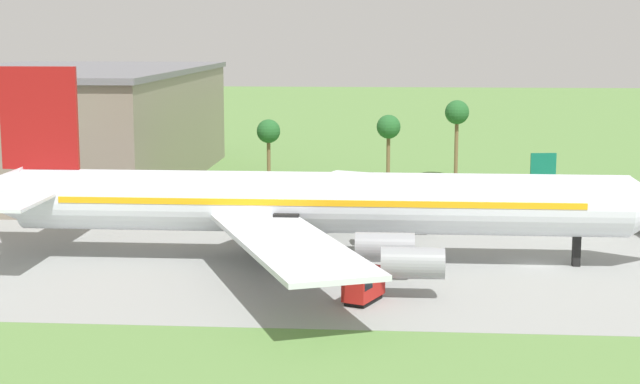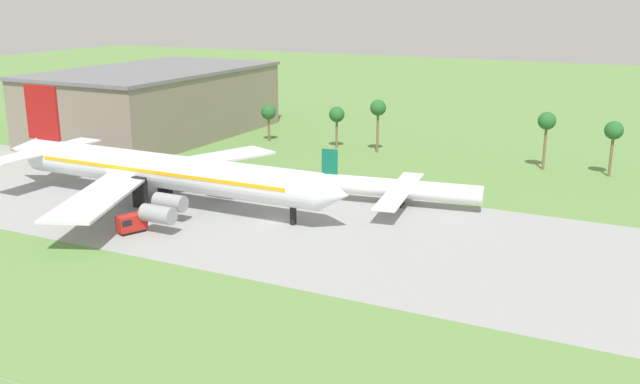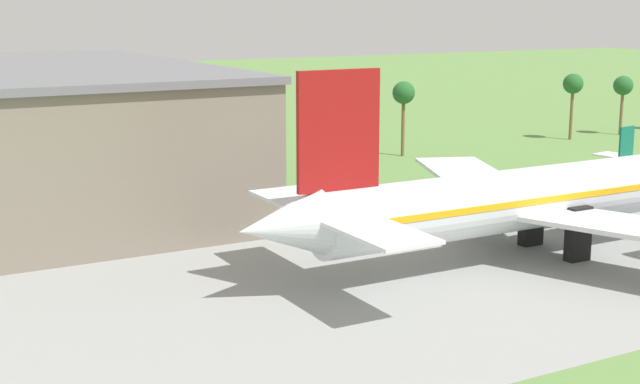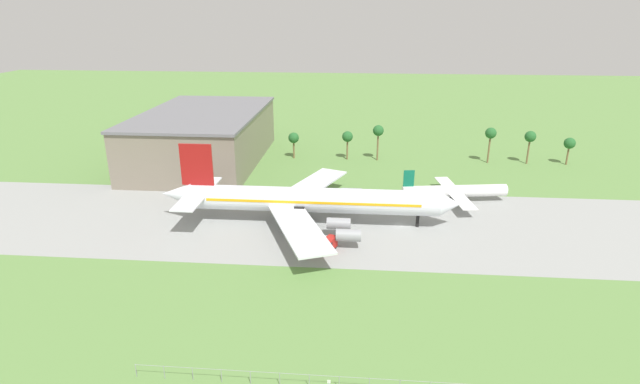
# 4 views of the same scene
# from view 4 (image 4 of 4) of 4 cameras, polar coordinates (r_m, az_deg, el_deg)

# --- Properties ---
(ground_plane) EXTENTS (600.00, 600.00, 0.00)m
(ground_plane) POSITION_cam_4_polar(r_m,az_deg,el_deg) (119.03, 9.30, -3.82)
(ground_plane) COLOR #5B8442
(taxiway_strip) EXTENTS (320.00, 44.00, 0.02)m
(taxiway_strip) POSITION_cam_4_polar(r_m,az_deg,el_deg) (119.02, 9.30, -3.81)
(taxiway_strip) COLOR gray
(taxiway_strip) RESTS_ON ground_plane
(jet_airliner) EXTENTS (70.26, 55.52, 18.75)m
(jet_airliner) POSITION_cam_4_polar(r_m,az_deg,el_deg) (116.93, -1.40, -0.93)
(jet_airliner) COLOR silver
(jet_airliner) RESTS_ON ground_plane
(regional_aircraft) EXTENTS (27.70, 25.07, 8.95)m
(regional_aircraft) POSITION_cam_4_polar(r_m,az_deg,el_deg) (135.51, 15.07, 0.09)
(regional_aircraft) COLOR white
(regional_aircraft) RESTS_ON ground_plane
(baggage_tug) EXTENTS (3.53, 4.73, 2.78)m
(baggage_tug) POSITION_cam_4_polar(r_m,az_deg,el_deg) (105.08, 1.00, -6.01)
(baggage_tug) COLOR black
(baggage_tug) RESTS_ON ground_plane
(no_stopping_sign) EXTENTS (0.44, 0.08, 1.68)m
(no_stopping_sign) POSITION_cam_4_polar(r_m,az_deg,el_deg) (70.91, 1.02, -21.07)
(no_stopping_sign) COLOR gray
(no_stopping_sign) RESTS_ON ground_plane
(terminal_building) EXTENTS (36.72, 61.20, 16.77)m
(terminal_building) POSITION_cam_4_polar(r_m,az_deg,el_deg) (169.68, -13.12, 6.18)
(terminal_building) COLOR slate
(terminal_building) RESTS_ON ground_plane
(palm_tree_row) EXTENTS (93.58, 3.60, 11.96)m
(palm_tree_row) POSITION_cam_4_polar(r_m,az_deg,el_deg) (169.25, 12.84, 6.15)
(palm_tree_row) COLOR brown
(palm_tree_row) RESTS_ON ground_plane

